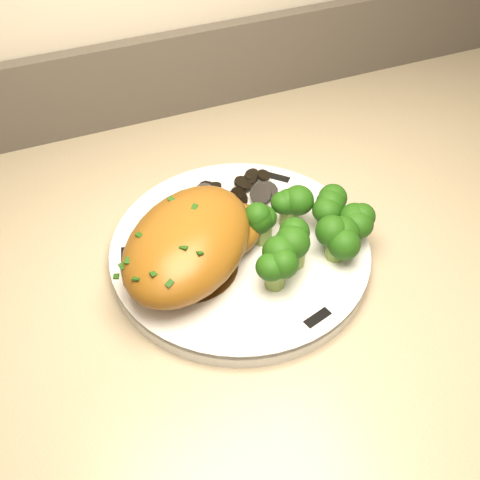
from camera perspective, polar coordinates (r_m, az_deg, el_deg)
name	(u,v)px	position (r m, az deg, el deg)	size (l,w,h in m)	color
plate	(240,252)	(0.67, 0.00, -1.15)	(0.29, 0.29, 0.02)	silver
rim_accent_0	(278,178)	(0.75, 3.60, 5.92)	(0.03, 0.01, 0.00)	black
rim_accent_1	(126,257)	(0.67, -10.75, -1.63)	(0.03, 0.01, 0.00)	black
rim_accent_2	(317,318)	(0.61, 7.36, -7.35)	(0.03, 0.01, 0.00)	black
gravy_pool	(189,265)	(0.65, -4.82, -2.38)	(0.11, 0.11, 0.00)	#3A210A
chicken_breast	(193,242)	(0.63, -4.48, -0.18)	(0.21, 0.21, 0.07)	#8B5618
mushroom_pile	(235,205)	(0.71, -0.51, 3.35)	(0.10, 0.07, 0.02)	black
broccoli_florets	(307,229)	(0.65, 6.35, 1.04)	(0.14, 0.11, 0.05)	olive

